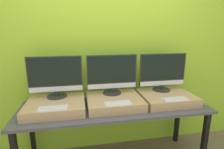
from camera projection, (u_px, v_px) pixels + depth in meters
wall_back at (108, 53)px, 2.23m from camera, size 8.00×0.04×2.60m
workbench at (114, 112)px, 1.98m from camera, size 2.08×0.68×0.75m
wooden_riser_left at (56, 106)px, 1.85m from camera, size 0.60×0.51×0.10m
monitor_left at (56, 76)px, 1.91m from camera, size 0.58×0.22×0.46m
keyboard_left at (53, 108)px, 1.66m from camera, size 0.27×0.11×0.01m
wooden_riser_center at (114, 101)px, 1.96m from camera, size 0.60×0.51×0.10m
monitor_center at (112, 74)px, 2.02m from camera, size 0.58×0.22×0.46m
keyboard_center at (118, 103)px, 1.77m from camera, size 0.27×0.11×0.01m
wooden_riser_right at (166, 98)px, 2.08m from camera, size 0.60×0.51×0.10m
monitor_right at (163, 72)px, 2.14m from camera, size 0.58×0.22×0.46m
keyboard_right at (175, 99)px, 1.88m from camera, size 0.27×0.11×0.01m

